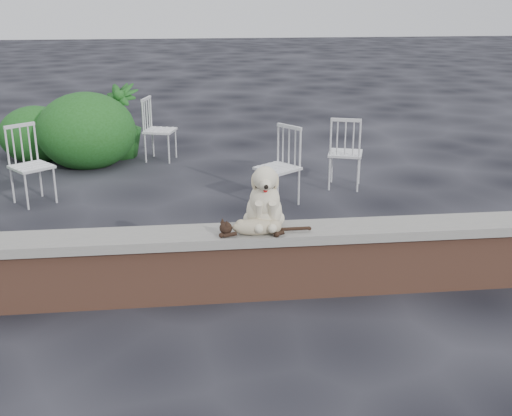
{
  "coord_description": "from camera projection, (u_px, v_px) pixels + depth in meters",
  "views": [
    {
      "loc": [
        -0.25,
        -4.81,
        2.44
      ],
      "look_at": [
        0.33,
        0.2,
        0.7
      ],
      "focal_mm": 44.41,
      "sensor_mm": 36.0,
      "label": 1
    }
  ],
  "objects": [
    {
      "name": "chair_e",
      "position": [
        160.0,
        129.0,
        9.43
      ],
      "size": [
        0.69,
        0.69,
        0.94
      ],
      "primitive_type": null,
      "rotation": [
        0.0,
        0.0,
        1.29
      ],
      "color": "white",
      "rests_on": "ground"
    },
    {
      "name": "chair_a",
      "position": [
        31.0,
        165.0,
        7.51
      ],
      "size": [
        0.79,
        0.79,
        0.94
      ],
      "primitive_type": null,
      "rotation": [
        0.0,
        0.0,
        0.67
      ],
      "color": "white",
      "rests_on": "ground"
    },
    {
      "name": "ground",
      "position": [
        220.0,
        295.0,
        5.34
      ],
      "size": [
        60.0,
        60.0,
        0.0
      ],
      "primitive_type": "plane",
      "color": "black",
      "rests_on": "ground"
    },
    {
      "name": "dog",
      "position": [
        264.0,
        195.0,
        5.14
      ],
      "size": [
        0.41,
        0.51,
        0.57
      ],
      "primitive_type": null,
      "rotation": [
        0.0,
        0.0,
        -0.07
      ],
      "color": "beige",
      "rests_on": "capstone"
    },
    {
      "name": "brick_wall",
      "position": [
        220.0,
        268.0,
        5.26
      ],
      "size": [
        6.0,
        0.3,
        0.5
      ],
      "primitive_type": "cube",
      "color": "brown",
      "rests_on": "ground"
    },
    {
      "name": "capstone",
      "position": [
        219.0,
        236.0,
        5.16
      ],
      "size": [
        6.2,
        0.4,
        0.08
      ],
      "primitive_type": "cube",
      "color": "slate",
      "rests_on": "brick_wall"
    },
    {
      "name": "chair_d",
      "position": [
        278.0,
        167.0,
        7.44
      ],
      "size": [
        0.78,
        0.78,
        0.94
      ],
      "primitive_type": null,
      "rotation": [
        0.0,
        0.0,
        -0.92
      ],
      "color": "white",
      "rests_on": "ground"
    },
    {
      "name": "shrubbery",
      "position": [
        45.0,
        139.0,
        8.96
      ],
      "size": [
        2.97,
        2.69,
        1.12
      ],
      "color": "#1A4C15",
      "rests_on": "ground"
    },
    {
      "name": "potted_plant_b",
      "position": [
        120.0,
        121.0,
        9.59
      ],
      "size": [
        0.86,
        0.86,
        1.11
      ],
      "primitive_type": "imported",
      "rotation": [
        0.0,
        0.0,
        -0.59
      ],
      "color": "#1A4C15",
      "rests_on": "ground"
    },
    {
      "name": "cat",
      "position": [
        257.0,
        226.0,
        5.06
      ],
      "size": [
        0.89,
        0.28,
        0.15
      ],
      "primitive_type": null,
      "rotation": [
        0.0,
        0.0,
        -0.07
      ],
      "color": "tan",
      "rests_on": "capstone"
    },
    {
      "name": "chair_c",
      "position": [
        345.0,
        152.0,
        8.12
      ],
      "size": [
        0.71,
        0.71,
        0.94
      ],
      "primitive_type": null,
      "rotation": [
        0.0,
        0.0,
        2.83
      ],
      "color": "white",
      "rests_on": "ground"
    }
  ]
}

